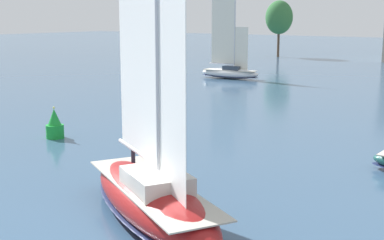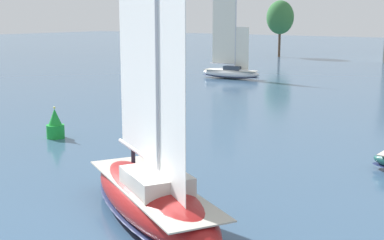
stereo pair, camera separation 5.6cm
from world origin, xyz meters
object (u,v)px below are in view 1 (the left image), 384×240
at_px(tree_shore_left, 279,17).
at_px(channel_buoy, 55,126).
at_px(sailboat_main, 152,194).
at_px(sailboat_moored_far_slip, 230,72).

xyz_separation_m(tree_shore_left, channel_buoy, (20.61, -78.30, -7.28)).
bearing_deg(tree_shore_left, channel_buoy, -75.25).
distance_m(tree_shore_left, sailboat_main, 94.09).
bearing_deg(sailboat_main, tree_shore_left, 112.77).
relative_size(tree_shore_left, channel_buoy, 5.11).
distance_m(tree_shore_left, channel_buoy, 81.29).
height_order(sailboat_main, sailboat_moored_far_slip, sailboat_main).
relative_size(sailboat_main, sailboat_moored_far_slip, 1.30).
bearing_deg(channel_buoy, tree_shore_left, 104.75).
xyz_separation_m(sailboat_main, channel_buoy, (-15.70, 8.22, -0.29)).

